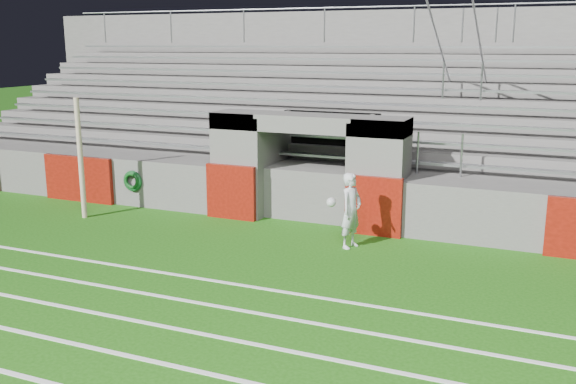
% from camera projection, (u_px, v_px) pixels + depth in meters
% --- Properties ---
extents(ground, '(90.00, 90.00, 0.00)m').
position_uv_depth(ground, '(243.00, 265.00, 12.57)').
color(ground, '#1A520D').
rests_on(ground, ground).
extents(field_post, '(0.13, 0.13, 2.97)m').
position_uv_depth(field_post, '(81.00, 159.00, 15.67)').
color(field_post, '#C5AF92').
rests_on(field_post, ground).
extents(stadium_structure, '(26.00, 8.48, 5.42)m').
position_uv_depth(stadium_structure, '(361.00, 136.00, 19.39)').
color(stadium_structure, '#555350').
rests_on(stadium_structure, ground).
extents(goalkeeper_with_ball, '(0.72, 0.70, 1.61)m').
position_uv_depth(goalkeeper_with_ball, '(351.00, 210.00, 13.48)').
color(goalkeeper_with_ball, silver).
rests_on(goalkeeper_with_ball, ground).
extents(hose_coil, '(0.56, 0.14, 0.56)m').
position_uv_depth(hose_coil, '(132.00, 181.00, 16.83)').
color(hose_coil, '#0D4119').
rests_on(hose_coil, ground).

